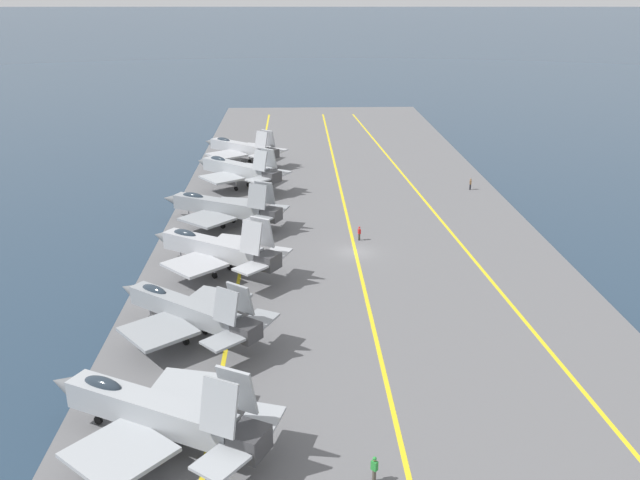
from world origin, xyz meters
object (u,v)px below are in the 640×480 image
parked_jet_third (215,248)px  crew_brown_vest (470,184)px  parked_jet_nearest (154,412)px  crew_red_vest (359,233)px  parked_jet_sixth (241,148)px  parked_jet_second (187,310)px  parked_jet_fifth (237,169)px  crew_green_vest (374,468)px  parked_jet_fourth (222,207)px

parked_jet_third → crew_brown_vest: bearing=-49.1°
parked_jet_nearest → crew_red_vest: parked_jet_nearest is taller
parked_jet_sixth → parked_jet_second: bearing=179.8°
parked_jet_nearest → parked_jet_fifth: (58.96, -0.71, 0.36)m
crew_red_vest → parked_jet_second: bearing=144.0°
parked_jet_second → parked_jet_fifth: parked_jet_fifth is taller
parked_jet_sixth → crew_red_vest: 40.23m
crew_brown_vest → crew_green_vest: bearing=161.1°
parked_jet_third → crew_red_vest: bearing=-60.4°
parked_jet_second → parked_jet_nearest: bearing=179.9°
parked_jet_fourth → crew_brown_vest: 37.03m
parked_jet_nearest → parked_jet_fifth: bearing=-0.7°
parked_jet_fifth → crew_brown_vest: (-2.29, -33.56, -1.85)m
parked_jet_second → parked_jet_third: size_ratio=0.96×
parked_jet_fifth → crew_red_vest: (-22.41, -15.64, -1.84)m
parked_jet_fifth → crew_brown_vest: parked_jet_fifth is taller
crew_brown_vest → crew_red_vest: bearing=138.3°
parked_jet_nearest → parked_jet_fourth: parked_jet_nearest is taller
parked_jet_second → crew_red_vest: parked_jet_second is taller
parked_jet_second → crew_green_vest: size_ratio=8.35×
parked_jet_third → crew_green_vest: size_ratio=8.74×
parked_jet_nearest → crew_green_vest: bearing=-106.8°
parked_jet_second → parked_jet_third: parked_jet_third is taller
parked_jet_second → crew_red_vest: (22.45, -16.32, -1.56)m
parked_jet_third → parked_jet_fourth: (14.90, 0.79, -0.34)m
parked_jet_third → crew_red_vest: size_ratio=9.18×
crew_red_vest → parked_jet_fourth: bearing=69.6°
parked_jet_second → parked_jet_sixth: size_ratio=0.99×
parked_jet_third → parked_jet_sixth: (45.64, 0.61, -0.01)m
parked_jet_fifth → crew_brown_vest: 33.69m
parked_jet_third → crew_brown_vest: parked_jet_third is taller
parked_jet_nearest → parked_jet_sixth: parked_jet_nearest is taller
crew_green_vest → parked_jet_second: bearing=36.5°
parked_jet_fourth → crew_red_vest: (-6.08, -16.32, -1.37)m
parked_jet_third → parked_jet_sixth: 45.64m
parked_jet_nearest → parked_jet_second: bearing=-0.1°
parked_jet_third → parked_jet_second: bearing=176.7°
parked_jet_fourth → parked_jet_sixth: parked_jet_sixth is taller
parked_jet_fourth → crew_red_vest: 17.47m
parked_jet_nearest → parked_jet_fifth: size_ratio=1.10×
crew_green_vest → crew_brown_vest: (60.73, -20.79, -0.05)m
parked_jet_fifth → parked_jet_sixth: size_ratio=1.01×
parked_jet_fourth → parked_jet_nearest: bearing=180.0°
parked_jet_second → parked_jet_fifth: bearing=-0.9°
parked_jet_nearest → parked_jet_fifth: parked_jet_nearest is taller
parked_jet_third → crew_green_vest: (-31.79, -12.66, -1.67)m
parked_jet_third → parked_jet_fifth: bearing=0.2°
parked_jet_second → parked_jet_third: (13.63, -0.79, 0.15)m
parked_jet_fourth → parked_jet_fifth: 16.35m
parked_jet_sixth → parked_jet_fourth: bearing=179.7°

